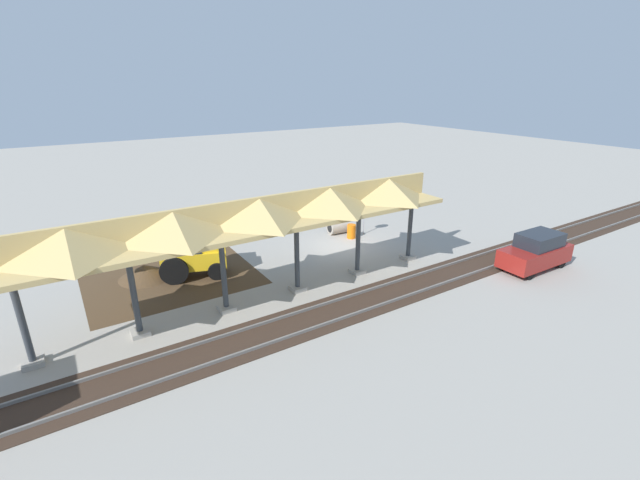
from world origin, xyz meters
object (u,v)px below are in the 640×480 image
Objects in this scene: backhoe at (191,254)px; concrete_pipe at (338,227)px; stop_sign at (364,212)px; traffic_barrel at (351,231)px; distant_parked_car at (536,251)px.

backhoe is 3.73× the size of concrete_pipe.
stop_sign is 1.57m from traffic_barrel.
distant_parked_car reaches higher than concrete_pipe.
distant_parked_car is at bearing 150.60° from backhoe.
stop_sign is at bearing -178.09° from backhoe.
stop_sign reaches higher than traffic_barrel.
stop_sign is 11.49m from backhoe.
backhoe reaches higher than distant_parked_car.
traffic_barrel is at bearing -178.82° from backhoe.
distant_parked_car is (-15.84, 8.92, -0.28)m from backhoe.
traffic_barrel is (-0.17, 1.21, -0.01)m from concrete_pipe.
backhoe reaches higher than concrete_pipe.
backhoe reaches higher than stop_sign.
concrete_pipe is 0.34× the size of distant_parked_car.
stop_sign is 10.29m from distant_parked_car.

